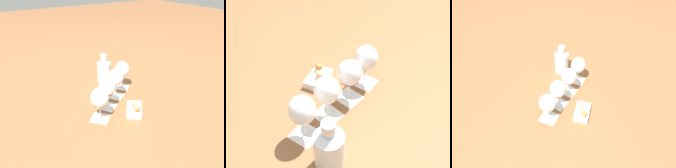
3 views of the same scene
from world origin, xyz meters
The scene contains 11 objects.
ground_plane centered at (0.00, 0.00, 0.00)m, with size 8.00×8.00×0.00m, color brown.
tasting_card_0 centered at (-0.11, 0.15, 0.00)m, with size 0.14×0.14×0.00m.
tasting_card_1 centered at (-0.04, 0.05, 0.00)m, with size 0.13×0.13×0.00m.
tasting_card_2 centered at (0.04, -0.06, 0.00)m, with size 0.13×0.13×0.00m.
tasting_card_3 centered at (0.12, -0.15, 0.00)m, with size 0.14×0.14×0.00m.
wine_glass_0 centered at (-0.11, 0.15, 0.13)m, with size 0.10×0.10×0.19m.
wine_glass_1 centered at (-0.04, 0.05, 0.13)m, with size 0.10×0.10×0.19m.
wine_glass_2 centered at (0.04, -0.06, 0.13)m, with size 0.10×0.10×0.19m.
wine_glass_3 centered at (0.12, -0.15, 0.13)m, with size 0.10×0.10×0.19m.
ceramic_vase centered at (-0.25, 0.09, 0.09)m, with size 0.10×0.10×0.21m.
snack_dish centered at (0.17, 0.05, 0.02)m, with size 0.16×0.15×0.07m.
Camera 1 is at (0.90, -0.56, 0.72)m, focal length 32.00 mm.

